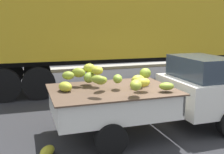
# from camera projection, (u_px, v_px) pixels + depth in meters

# --- Properties ---
(ground) EXTENTS (220.00, 220.00, 0.00)m
(ground) POSITION_uv_depth(u_px,v_px,m) (168.00, 132.00, 6.23)
(ground) COLOR #28282B
(curb_strip) EXTENTS (80.00, 0.80, 0.16)m
(curb_strip) POSITION_uv_depth(u_px,v_px,m) (82.00, 68.00, 14.62)
(curb_strip) COLOR gray
(curb_strip) RESTS_ON ground
(pickup_truck) EXTENTS (4.73, 1.94, 1.70)m
(pickup_truck) POSITION_uv_depth(u_px,v_px,m) (185.00, 91.00, 6.41)
(pickup_truck) COLOR silver
(pickup_truck) RESTS_ON ground
(semi_trailer) EXTENTS (12.09, 3.06, 3.95)m
(semi_trailer) POSITION_uv_depth(u_px,v_px,m) (128.00, 22.00, 10.57)
(semi_trailer) COLOR gold
(semi_trailer) RESTS_ON ground
(fallen_banana_bunch_near_tailgate) EXTENTS (0.40, 0.42, 0.20)m
(fallen_banana_bunch_near_tailgate) POSITION_uv_depth(u_px,v_px,m) (47.00, 151.00, 5.07)
(fallen_banana_bunch_near_tailgate) COLOR gold
(fallen_banana_bunch_near_tailgate) RESTS_ON ground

